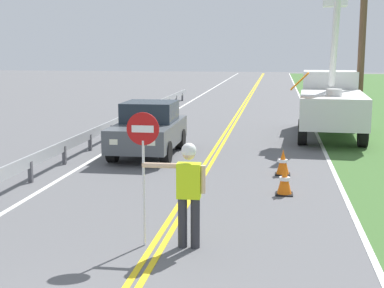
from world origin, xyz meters
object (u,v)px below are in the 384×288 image
(utility_bucket_truck, at_px, (331,99))
(traffic_cone_lead, at_px, (285,181))
(oncoming_sedan_nearest, at_px, (149,129))
(traffic_cone_mid, at_px, (283,163))
(stop_sign_paddle, at_px, (143,149))
(flagger_worker, at_px, (188,188))
(utility_pole_near, at_px, (362,33))

(utility_bucket_truck, bearing_deg, traffic_cone_lead, -101.15)
(oncoming_sedan_nearest, relative_size, traffic_cone_mid, 5.88)
(stop_sign_paddle, xyz_separation_m, traffic_cone_lead, (2.44, 3.81, -1.37))
(traffic_cone_mid, bearing_deg, traffic_cone_lead, -89.45)
(flagger_worker, distance_m, utility_bucket_truck, 13.76)
(stop_sign_paddle, relative_size, utility_pole_near, 0.30)
(flagger_worker, height_order, utility_pole_near, utility_pole_near)
(utility_pole_near, xyz_separation_m, traffic_cone_mid, (-3.15, -8.67, -3.70))
(utility_pole_near, distance_m, traffic_cone_mid, 9.94)
(stop_sign_paddle, bearing_deg, utility_bucket_truck, 72.05)
(utility_pole_near, bearing_deg, traffic_cone_mid, -109.94)
(traffic_cone_lead, bearing_deg, flagger_worker, -113.81)
(traffic_cone_lead, height_order, traffic_cone_mid, same)
(utility_bucket_truck, bearing_deg, flagger_worker, -104.93)
(oncoming_sedan_nearest, xyz_separation_m, traffic_cone_mid, (4.26, -2.29, -0.50))
(flagger_worker, height_order, stop_sign_paddle, stop_sign_paddle)
(stop_sign_paddle, relative_size, utility_bucket_truck, 0.34)
(utility_bucket_truck, height_order, traffic_cone_lead, utility_bucket_truck)
(utility_pole_near, bearing_deg, stop_sign_paddle, -110.90)
(stop_sign_paddle, height_order, utility_bucket_truck, utility_bucket_truck)
(traffic_cone_lead, distance_m, traffic_cone_mid, 2.10)
(traffic_cone_lead, bearing_deg, utility_bucket_truck, 78.85)
(traffic_cone_lead, bearing_deg, utility_pole_near, 73.82)
(oncoming_sedan_nearest, distance_m, utility_pole_near, 10.29)
(oncoming_sedan_nearest, bearing_deg, flagger_worker, -72.32)
(stop_sign_paddle, xyz_separation_m, traffic_cone_mid, (2.42, 5.91, -1.37))
(utility_bucket_truck, relative_size, traffic_cone_lead, 9.88)
(flagger_worker, height_order, utility_bucket_truck, utility_bucket_truck)
(flagger_worker, bearing_deg, stop_sign_paddle, -178.71)
(traffic_cone_lead, bearing_deg, stop_sign_paddle, -122.67)
(flagger_worker, height_order, oncoming_sedan_nearest, flagger_worker)
(oncoming_sedan_nearest, relative_size, traffic_cone_lead, 5.88)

